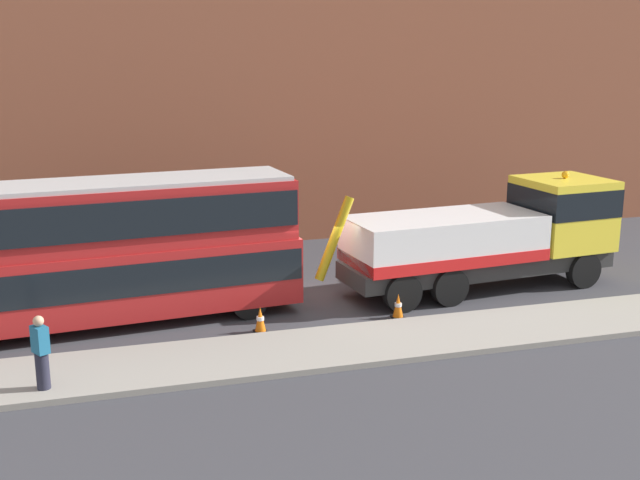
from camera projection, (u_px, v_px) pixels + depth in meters
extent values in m
plane|color=#38383D|center=(315.00, 299.00, 24.30)|extent=(120.00, 120.00, 0.00)
cube|color=gray|center=(360.00, 344.00, 20.37)|extent=(60.00, 2.80, 0.15)
cube|color=#935138|center=(255.00, 38.00, 30.10)|extent=(60.00, 1.20, 16.00)
cube|color=#2D2D2D|center=(478.00, 264.00, 25.13)|extent=(9.16, 3.03, 0.55)
cube|color=yellow|center=(563.00, 213.00, 25.95)|extent=(2.83, 2.83, 2.30)
cube|color=black|center=(564.00, 199.00, 25.84)|extent=(2.86, 2.86, 0.90)
cube|color=silver|center=(444.00, 238.00, 24.43)|extent=(6.31, 3.15, 1.40)
cube|color=red|center=(443.00, 254.00, 24.55)|extent=(6.32, 3.20, 0.36)
cylinder|color=#B79914|center=(334.00, 239.00, 23.02)|extent=(1.25, 0.39, 2.52)
sphere|color=orange|center=(565.00, 175.00, 25.65)|extent=(0.24, 0.24, 0.24)
cylinder|color=black|center=(541.00, 254.00, 27.38)|extent=(1.19, 0.44, 1.16)
cylinder|color=black|center=(584.00, 270.00, 25.38)|extent=(1.19, 0.44, 1.16)
cylinder|color=black|center=(414.00, 269.00, 25.58)|extent=(1.19, 0.44, 1.16)
cylinder|color=black|center=(450.00, 287.00, 23.58)|extent=(1.19, 0.44, 1.16)
cylinder|color=black|center=(370.00, 274.00, 25.00)|extent=(1.19, 0.44, 1.16)
cylinder|color=black|center=(402.00, 293.00, 23.00)|extent=(1.19, 0.44, 1.16)
cube|color=#AD1E1E|center=(103.00, 280.00, 21.81)|extent=(11.18, 3.50, 1.90)
cube|color=#AD1E1E|center=(99.00, 217.00, 21.39)|extent=(10.95, 3.38, 1.70)
cube|color=black|center=(102.00, 271.00, 21.75)|extent=(11.08, 3.54, 0.90)
cube|color=black|center=(98.00, 213.00, 21.36)|extent=(10.86, 3.52, 1.00)
cube|color=#B2B2B2|center=(96.00, 184.00, 21.17)|extent=(10.73, 3.26, 0.12)
cube|color=yellow|center=(289.00, 221.00, 23.51)|extent=(0.20, 1.50, 0.44)
cylinder|color=black|center=(229.00, 281.00, 24.37)|extent=(1.06, 0.39, 1.04)
cylinder|color=black|center=(249.00, 301.00, 22.42)|extent=(1.06, 0.39, 1.04)
cylinder|color=#232333|center=(43.00, 371.00, 17.42)|extent=(0.41, 0.41, 0.85)
cube|color=#1E6084|center=(40.00, 339.00, 17.25)|extent=(0.42, 0.48, 0.62)
sphere|color=tan|center=(38.00, 321.00, 17.14)|extent=(0.24, 0.24, 0.24)
cone|color=orange|center=(260.00, 320.00, 21.37)|extent=(0.32, 0.32, 0.72)
cylinder|color=white|center=(260.00, 318.00, 21.36)|extent=(0.21, 0.21, 0.10)
cube|color=black|center=(260.00, 331.00, 21.45)|extent=(0.36, 0.36, 0.04)
cone|color=orange|center=(398.00, 306.00, 22.52)|extent=(0.32, 0.32, 0.72)
cylinder|color=white|center=(398.00, 305.00, 22.51)|extent=(0.21, 0.21, 0.10)
cube|color=black|center=(398.00, 317.00, 22.60)|extent=(0.36, 0.36, 0.04)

